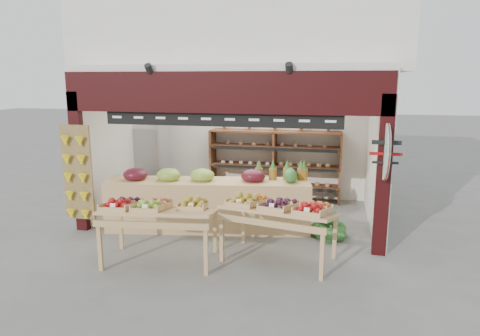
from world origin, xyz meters
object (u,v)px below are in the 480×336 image
at_px(refrigerator, 152,160).
at_px(mid_counter, 208,203).
at_px(cardboard_stack, 147,198).
at_px(display_table_left, 152,209).
at_px(display_table_right, 279,208).
at_px(back_shelving, 275,151).
at_px(watermelon_pile, 328,227).

bearing_deg(refrigerator, mid_counter, -45.50).
bearing_deg(mid_counter, cardboard_stack, 151.31).
xyz_separation_m(display_table_left, display_table_right, (1.96, 0.45, 0.01)).
distance_m(display_table_left, display_table_right, 2.01).
height_order(back_shelving, watermelon_pile, back_shelving).
xyz_separation_m(display_table_right, watermelon_pile, (0.75, 1.17, -0.67)).
height_order(refrigerator, display_table_right, refrigerator).
bearing_deg(back_shelving, mid_counter, -111.14).
distance_m(refrigerator, mid_counter, 2.84).
relative_size(back_shelving, mid_counter, 0.80).
xyz_separation_m(cardboard_stack, display_table_left, (1.28, -2.53, 0.60)).
xyz_separation_m(cardboard_stack, mid_counter, (1.70, -0.93, 0.27)).
relative_size(display_table_right, watermelon_pile, 2.76).
xyz_separation_m(mid_counter, display_table_right, (1.54, -1.15, 0.33)).
bearing_deg(cardboard_stack, watermelon_pile, -12.81).
xyz_separation_m(refrigerator, display_table_right, (3.55, -3.12, -0.05)).
bearing_deg(refrigerator, back_shelving, 7.89).
height_order(refrigerator, mid_counter, refrigerator).
bearing_deg(watermelon_pile, refrigerator, 155.68).
bearing_deg(watermelon_pile, cardboard_stack, 167.19).
xyz_separation_m(refrigerator, display_table_left, (1.59, -3.57, -0.06)).
xyz_separation_m(back_shelving, mid_counter, (-0.94, -2.44, -0.66)).
bearing_deg(cardboard_stack, display_table_left, -63.12).
relative_size(mid_counter, display_table_right, 2.09).
xyz_separation_m(back_shelving, display_table_left, (-1.36, -4.04, -0.33)).
height_order(refrigerator, display_table_left, refrigerator).
relative_size(back_shelving, cardboard_stack, 3.06).
height_order(back_shelving, mid_counter, back_shelving).
bearing_deg(display_table_right, watermelon_pile, 57.31).
xyz_separation_m(mid_counter, watermelon_pile, (2.30, 0.02, -0.33)).
bearing_deg(display_table_right, display_table_left, -167.09).
relative_size(refrigerator, watermelon_pile, 2.67).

